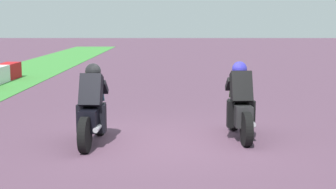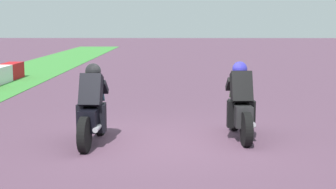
{
  "view_description": "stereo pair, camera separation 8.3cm",
  "coord_description": "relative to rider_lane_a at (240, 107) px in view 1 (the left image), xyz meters",
  "views": [
    {
      "loc": [
        -9.29,
        -0.02,
        2.29
      ],
      "look_at": [
        0.18,
        -0.0,
        0.9
      ],
      "focal_mm": 53.28,
      "sensor_mm": 36.0,
      "label": 1
    },
    {
      "loc": [
        -9.29,
        -0.11,
        2.29
      ],
      "look_at": [
        0.18,
        -0.0,
        0.9
      ],
      "focal_mm": 53.28,
      "sensor_mm": 36.0,
      "label": 2
    }
  ],
  "objects": [
    {
      "name": "ground_plane",
      "position": [
        -0.41,
        1.42,
        -0.62
      ],
      "size": [
        120.0,
        120.0,
        0.0
      ],
      "primitive_type": "plane",
      "color": "#55384C"
    },
    {
      "name": "rider_lane_b",
      "position": [
        -0.47,
        2.84,
        0.0
      ],
      "size": [
        2.04,
        0.55,
        1.51
      ],
      "rotation": [
        0.0,
        0.0,
        -0.05
      ],
      "color": "black",
      "rests_on": "ground_plane"
    },
    {
      "name": "rider_lane_a",
      "position": [
        0.0,
        0.0,
        0.0
      ],
      "size": [
        2.04,
        0.55,
        1.51
      ],
      "rotation": [
        0.0,
        0.0,
        0.04
      ],
      "color": "black",
      "rests_on": "ground_plane"
    }
  ]
}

